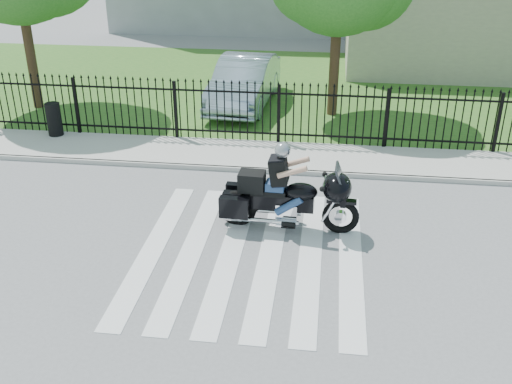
# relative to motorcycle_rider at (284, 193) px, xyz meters

# --- Properties ---
(ground) EXTENTS (120.00, 120.00, 0.00)m
(ground) POSITION_rel_motorcycle_rider_xyz_m (-0.57, -1.17, -0.82)
(ground) COLOR slate
(ground) RESTS_ON ground
(crosswalk) EXTENTS (5.00, 5.50, 0.01)m
(crosswalk) POSITION_rel_motorcycle_rider_xyz_m (-0.57, -1.17, -0.82)
(crosswalk) COLOR silver
(crosswalk) RESTS_ON ground
(sidewalk) EXTENTS (40.00, 2.00, 0.12)m
(sidewalk) POSITION_rel_motorcycle_rider_xyz_m (-0.57, 3.83, -0.76)
(sidewalk) COLOR #ADAAA3
(sidewalk) RESTS_ON ground
(curb) EXTENTS (40.00, 0.12, 0.12)m
(curb) POSITION_rel_motorcycle_rider_xyz_m (-0.57, 2.83, -0.76)
(curb) COLOR #ADAAA3
(curb) RESTS_ON ground
(grass_strip) EXTENTS (40.00, 12.00, 0.02)m
(grass_strip) POSITION_rel_motorcycle_rider_xyz_m (-0.57, 10.83, -0.81)
(grass_strip) COLOR #2A5D1F
(grass_strip) RESTS_ON ground
(iron_fence) EXTENTS (26.00, 0.04, 1.80)m
(iron_fence) POSITION_rel_motorcycle_rider_xyz_m (-0.57, 4.83, 0.08)
(iron_fence) COLOR black
(iron_fence) RESTS_ON ground
(building_low) EXTENTS (10.00, 6.00, 3.50)m
(building_low) POSITION_rel_motorcycle_rider_xyz_m (6.43, 14.83, 0.93)
(building_low) COLOR beige
(building_low) RESTS_ON ground
(motorcycle_rider) EXTENTS (3.04, 0.98, 2.01)m
(motorcycle_rider) POSITION_rel_motorcycle_rider_xyz_m (0.00, 0.00, 0.00)
(motorcycle_rider) COLOR black
(motorcycle_rider) RESTS_ON ground
(parked_car) EXTENTS (2.06, 5.05, 1.63)m
(parked_car) POSITION_rel_motorcycle_rider_xyz_m (-2.09, 8.43, 0.01)
(parked_car) COLOR #A1B5CB
(parked_car) RESTS_ON grass_strip
(litter_bin) EXTENTS (0.56, 0.56, 0.97)m
(litter_bin) POSITION_rel_motorcycle_rider_xyz_m (-7.18, 4.53, -0.22)
(litter_bin) COLOR black
(litter_bin) RESTS_ON sidewalk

